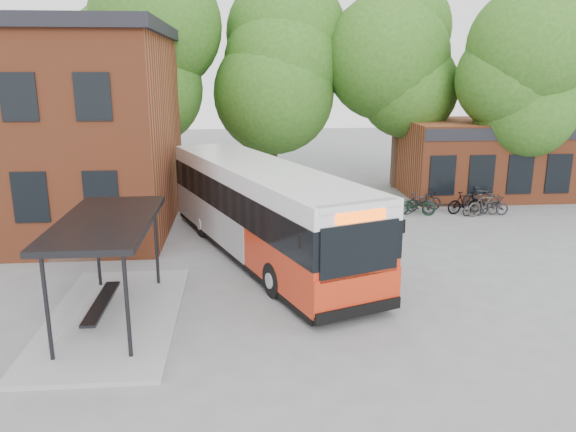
{
  "coord_description": "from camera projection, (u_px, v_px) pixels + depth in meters",
  "views": [
    {
      "loc": [
        -0.9,
        -15.61,
        6.69
      ],
      "look_at": [
        0.6,
        2.21,
        2.0
      ],
      "focal_mm": 35.0,
      "sensor_mm": 36.0,
      "label": 1
    }
  ],
  "objects": [
    {
      "name": "bike_rail",
      "position": [
        453.0,
        208.0,
        27.16
      ],
      "size": [
        5.2,
        0.1,
        0.38
      ],
      "primitive_type": null,
      "color": "black",
      "rests_on": "ground"
    },
    {
      "name": "tree_1",
      "position": [
        273.0,
        96.0,
        31.96
      ],
      "size": [
        7.92,
        7.92,
        10.4
      ],
      "primitive_type": null,
      "color": "#275216",
      "rests_on": "ground"
    },
    {
      "name": "city_bus",
      "position": [
        261.0,
        211.0,
        20.42
      ],
      "size": [
        7.39,
        13.37,
        3.36
      ],
      "primitive_type": null,
      "rotation": [
        0.0,
        0.0,
        0.37
      ],
      "color": "red",
      "rests_on": "ground"
    },
    {
      "name": "bicycle_3",
      "position": [
        465.0,
        203.0,
        26.68
      ],
      "size": [
        1.86,
        0.8,
        1.08
      ],
      "primitive_type": "imported",
      "rotation": [
        0.0,
        0.0,
        1.74
      ],
      "color": "black",
      "rests_on": "ground"
    },
    {
      "name": "bus_shelter",
      "position": [
        110.0,
        270.0,
        15.12
      ],
      "size": [
        3.6,
        7.0,
        2.9
      ],
      "primitive_type": null,
      "color": "black",
      "rests_on": "ground"
    },
    {
      "name": "bicycle_6",
      "position": [
        490.0,
        206.0,
        26.36
      ],
      "size": [
        1.79,
        0.68,
        0.93
      ],
      "primitive_type": "imported",
      "rotation": [
        0.0,
        0.0,
        1.6
      ],
      "color": "black",
      "rests_on": "ground"
    },
    {
      "name": "bicycle_4",
      "position": [
        476.0,
        207.0,
        26.44
      ],
      "size": [
        1.66,
        1.06,
        0.82
      ],
      "primitive_type": "imported",
      "rotation": [
        0.0,
        0.0,
        1.93
      ],
      "color": "black",
      "rests_on": "ground"
    },
    {
      "name": "bicycle_1",
      "position": [
        418.0,
        204.0,
        26.54
      ],
      "size": [
        1.74,
        0.53,
        1.04
      ],
      "primitive_type": "imported",
      "rotation": [
        0.0,
        0.0,
        1.59
      ],
      "color": "black",
      "rests_on": "ground"
    },
    {
      "name": "shop_row",
      "position": [
        529.0,
        157.0,
        31.02
      ],
      "size": [
        14.0,
        6.2,
        4.0
      ],
      "primitive_type": null,
      "color": "brown",
      "rests_on": "ground"
    },
    {
      "name": "bicycle_0",
      "position": [
        415.0,
        205.0,
        26.41
      ],
      "size": [
        1.97,
        1.09,
        0.98
      ],
      "primitive_type": "imported",
      "rotation": [
        0.0,
        0.0,
        1.32
      ],
      "color": "black",
      "rests_on": "ground"
    },
    {
      "name": "ground",
      "position": [
        274.0,
        299.0,
        16.81
      ],
      "size": [
        100.0,
        100.0,
        0.0
      ],
      "primitive_type": "plane",
      "color": "slate"
    },
    {
      "name": "tree_3",
      "position": [
        517.0,
        111.0,
        28.26
      ],
      "size": [
        7.04,
        7.04,
        9.28
      ],
      "primitive_type": null,
      "color": "#275216",
      "rests_on": "ground"
    },
    {
      "name": "bicycle_2",
      "position": [
        424.0,
        201.0,
        27.24
      ],
      "size": [
        1.99,
        1.08,
        0.99
      ],
      "primitive_type": "imported",
      "rotation": [
        0.0,
        0.0,
        1.8
      ],
      "color": "black",
      "rests_on": "ground"
    },
    {
      "name": "tree_2",
      "position": [
        399.0,
        91.0,
        31.49
      ],
      "size": [
        7.92,
        7.92,
        11.0
      ],
      "primitive_type": null,
      "color": "#275216",
      "rests_on": "ground"
    },
    {
      "name": "tree_0",
      "position": [
        145.0,
        92.0,
        30.36
      ],
      "size": [
        7.92,
        7.92,
        11.0
      ],
      "primitive_type": null,
      "color": "#275216",
      "rests_on": "ground"
    },
    {
      "name": "bicycle_7",
      "position": [
        482.0,
        197.0,
        27.89
      ],
      "size": [
        1.79,
        0.92,
        1.04
      ],
      "primitive_type": "imported",
      "rotation": [
        0.0,
        0.0,
        1.31
      ],
      "color": "black",
      "rests_on": "ground"
    },
    {
      "name": "bicycle_5",
      "position": [
        484.0,
        205.0,
        26.28
      ],
      "size": [
        1.86,
        0.91,
        1.08
      ],
      "primitive_type": "imported",
      "rotation": [
        0.0,
        0.0,
        1.81
      ],
      "color": "#423B36",
      "rests_on": "ground"
    }
  ]
}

